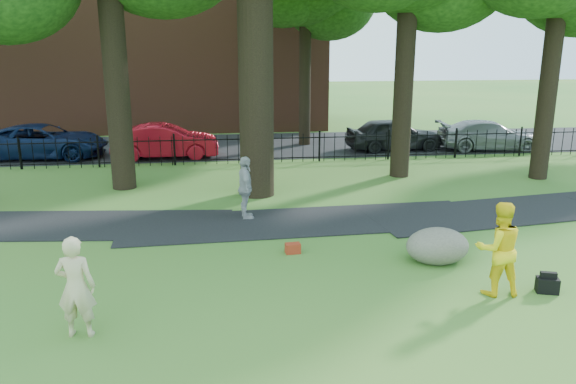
{
  "coord_description": "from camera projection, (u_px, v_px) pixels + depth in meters",
  "views": [
    {
      "loc": [
        -1.31,
        -10.88,
        4.9
      ],
      "look_at": [
        0.36,
        2.0,
        1.41
      ],
      "focal_mm": 35.0,
      "sensor_mm": 36.0,
      "label": 1
    }
  ],
  "objects": [
    {
      "name": "ground",
      "position": [
        283.0,
        281.0,
        11.86
      ],
      "size": [
        120.0,
        120.0,
        0.0
      ],
      "primitive_type": "plane",
      "color": "#347227",
      "rests_on": "ground"
    },
    {
      "name": "footpath",
      "position": [
        302.0,
        222.0,
        15.72
      ],
      "size": [
        36.07,
        3.85,
        0.03
      ],
      "primitive_type": "cube",
      "rotation": [
        0.0,
        0.0,
        0.03
      ],
      "color": "black",
      "rests_on": "ground"
    },
    {
      "name": "street",
      "position": [
        243.0,
        146.0,
        27.18
      ],
      "size": [
        80.0,
        7.0,
        0.02
      ],
      "primitive_type": "cube",
      "color": "black",
      "rests_on": "ground"
    },
    {
      "name": "iron_fence",
      "position": [
        248.0,
        149.0,
        23.19
      ],
      "size": [
        44.0,
        0.04,
        1.2
      ],
      "color": "black",
      "rests_on": "ground"
    },
    {
      "name": "brick_building",
      "position": [
        166.0,
        22.0,
        32.78
      ],
      "size": [
        18.0,
        8.0,
        12.0
      ],
      "primitive_type": "cube",
      "color": "brown",
      "rests_on": "ground"
    },
    {
      "name": "woman",
      "position": [
        76.0,
        287.0,
        9.45
      ],
      "size": [
        0.69,
        0.49,
        1.81
      ],
      "primitive_type": "imported",
      "rotation": [
        0.0,
        0.0,
        3.06
      ],
      "color": "beige",
      "rests_on": "ground"
    },
    {
      "name": "man",
      "position": [
        499.0,
        249.0,
        11.04
      ],
      "size": [
        0.98,
        0.79,
        1.91
      ],
      "primitive_type": "imported",
      "rotation": [
        0.0,
        0.0,
        3.07
      ],
      "color": "yellow",
      "rests_on": "ground"
    },
    {
      "name": "pedestrian",
      "position": [
        245.0,
        188.0,
        15.8
      ],
      "size": [
        0.51,
        1.09,
        1.81
      ],
      "primitive_type": "imported",
      "rotation": [
        0.0,
        0.0,
        1.63
      ],
      "color": "#A0A0A4",
      "rests_on": "ground"
    },
    {
      "name": "boulder",
      "position": [
        438.0,
        244.0,
        12.84
      ],
      "size": [
        1.56,
        1.25,
        0.85
      ],
      "primitive_type": "ellipsoid",
      "rotation": [
        0.0,
        0.0,
        -0.11
      ],
      "color": "#5F5D4F",
      "rests_on": "ground"
    },
    {
      "name": "backpack",
      "position": [
        547.0,
        285.0,
        11.29
      ],
      "size": [
        0.48,
        0.37,
        0.31
      ],
      "primitive_type": "cube",
      "rotation": [
        0.0,
        0.0,
        -0.3
      ],
      "color": "black",
      "rests_on": "ground"
    },
    {
      "name": "red_bag",
      "position": [
        293.0,
        248.0,
        13.4
      ],
      "size": [
        0.37,
        0.25,
        0.24
      ],
      "primitive_type": "cube",
      "rotation": [
        0.0,
        0.0,
        0.09
      ],
      "color": "maroon",
      "rests_on": "ground"
    },
    {
      "name": "red_sedan",
      "position": [
        166.0,
        141.0,
        24.16
      ],
      "size": [
        4.49,
        1.59,
        1.48
      ],
      "primitive_type": "imported",
      "rotation": [
        0.0,
        0.0,
        1.58
      ],
      "color": "#A40C1B",
      "rests_on": "ground"
    },
    {
      "name": "navy_van",
      "position": [
        43.0,
        141.0,
        24.18
      ],
      "size": [
        5.41,
        2.71,
        1.47
      ],
      "primitive_type": "imported",
      "rotation": [
        0.0,
        0.0,
        1.52
      ],
      "color": "#0D1B41",
      "rests_on": "ground"
    },
    {
      "name": "grey_car",
      "position": [
        394.0,
        134.0,
        25.98
      ],
      "size": [
        4.48,
        2.01,
        1.49
      ],
      "primitive_type": "imported",
      "rotation": [
        0.0,
        0.0,
        1.63
      ],
      "color": "black",
      "rests_on": "ground"
    },
    {
      "name": "silver_car",
      "position": [
        488.0,
        135.0,
        26.07
      ],
      "size": [
        4.88,
        2.44,
        1.36
      ],
      "primitive_type": "imported",
      "rotation": [
        0.0,
        0.0,
        1.46
      ],
      "color": "gray",
      "rests_on": "ground"
    }
  ]
}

